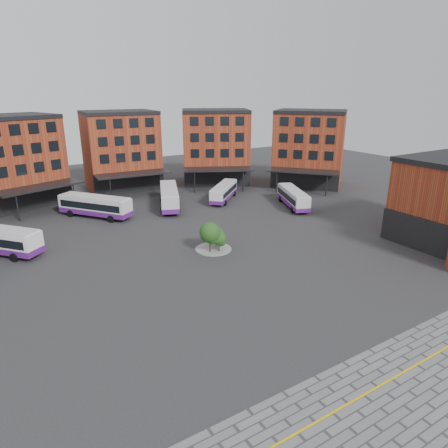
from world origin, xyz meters
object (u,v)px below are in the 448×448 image
bus_c (95,206)px  bus_d (169,197)px  bus_e (224,192)px  tree_island (214,236)px  bus_f (293,197)px

bus_c → bus_d: 11.73m
bus_c → bus_e: (21.57, -2.03, -0.25)m
bus_d → bus_e: bearing=16.8°
tree_island → bus_f: tree_island is taller
bus_c → bus_e: bus_c is taller
tree_island → bus_f: (20.65, 9.44, -0.33)m
bus_f → bus_d: bearing=172.1°
bus_d → bus_e: size_ratio=1.34×
bus_e → bus_c: bearing=-138.4°
bus_d → bus_f: bus_d is taller
bus_c → bus_d: (11.68, -1.05, 0.02)m
tree_island → bus_e: bearing=55.2°
tree_island → bus_d: (3.25, 19.86, -0.11)m
bus_d → tree_island: bearing=-76.9°
bus_c → tree_island: bearing=-104.6°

